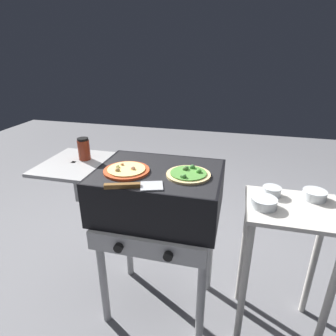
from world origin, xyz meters
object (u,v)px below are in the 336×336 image
Objects in this scene: topping_bowl_middle at (264,203)px; grill at (156,196)px; prep_table at (286,246)px; pizza_cheese at (126,170)px; spatula at (134,186)px; topping_bowl_near at (272,191)px; topping_bowl_far at (314,195)px; sauce_jar at (84,149)px; pizza_veggie at (188,174)px.

grill is at bearing 176.67° from topping_bowl_middle.
prep_table is 0.29m from topping_bowl_middle.
grill is 4.17× the size of pizza_cheese.
topping_bowl_middle is (-0.14, -0.04, 0.25)m from prep_table.
spatula is at bearing -57.06° from pizza_cheese.
pizza_cheese is 0.68m from topping_bowl_middle.
pizza_cheese reaches higher than topping_bowl_middle.
grill reaches higher than topping_bowl_middle.
topping_bowl_far is (0.20, 0.01, -0.00)m from topping_bowl_near.
grill is 0.48m from sauce_jar.
sauce_jar reaches higher than pizza_cheese.
spatula is (0.39, -0.26, -0.05)m from sauce_jar.
grill reaches higher than prep_table.
spatula reaches higher than topping_bowl_near.
pizza_veggie is 0.28m from spatula.
grill is 8.56× the size of topping_bowl_far.
topping_bowl_far is at bearing 11.99° from pizza_veggie.
topping_bowl_near is at bearing 71.36° from topping_bowl_middle.
prep_table is at bearing 0.37° from grill.
grill is 7.83× the size of sauce_jar.
topping_bowl_near is (1.00, 0.04, -0.15)m from sauce_jar.
prep_table is at bearing -134.73° from topping_bowl_far.
pizza_veggie is at bearing -168.01° from topping_bowl_far.
pizza_veggie is (0.31, 0.03, 0.00)m from pizza_cheese.
topping_bowl_far is at bearing 30.01° from topping_bowl_middle.
spatula is 0.82m from prep_table.
sauce_jar reaches higher than spatula.
topping_bowl_middle is at bearing 16.41° from spatula.
grill is 0.70m from prep_table.
spatula is at bearing -159.23° from topping_bowl_far.
spatula reaches higher than topping_bowl_far.
topping_bowl_near is at bearing 25.80° from spatula.
sauce_jar is 0.46× the size of spatula.
prep_table is at bearing -44.33° from topping_bowl_near.
topping_bowl_near is at bearing 16.09° from pizza_veggie.
topping_bowl_near is (0.71, 0.15, -0.10)m from pizza_cheese.
topping_bowl_near is (-0.10, 0.09, 0.25)m from prep_table.
sauce_jar is (-0.60, 0.08, 0.05)m from pizza_veggie.
pizza_cheese reaches higher than topping_bowl_far.
topping_bowl_middle is (-0.04, -0.13, -0.00)m from topping_bowl_near.
spatula is at bearing -100.89° from grill.
spatula is 2.91× the size of topping_bowl_near.
prep_table is 0.29m from topping_bowl_far.
grill is 0.23m from pizza_veggie.
prep_table is 6.63× the size of topping_bowl_middle.
pizza_cheese is at bearing -20.18° from sauce_jar.
pizza_veggie is at bearing -177.36° from prep_table.
pizza_cheese is at bearing -178.58° from topping_bowl_middle.
spatula is 2.24× the size of topping_bowl_middle.
pizza_cheese is 1.07× the size of pizza_veggie.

